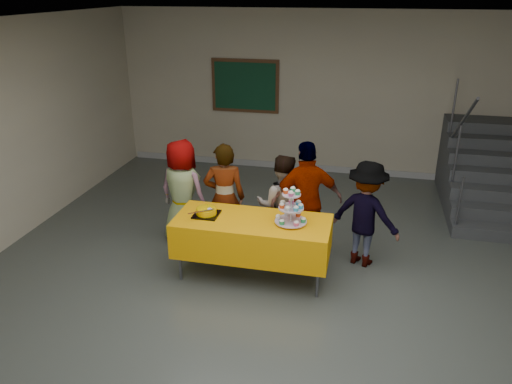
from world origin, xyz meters
TOP-DOWN VIEW (x-y plane):
  - room_shell at (0.00, 0.02)m, footprint 10.00×10.04m
  - bake_table at (-0.51, 1.00)m, footprint 1.88×0.78m
  - cupcake_stand at (-0.05, 1.01)m, footprint 0.38×0.38m
  - bear_cake at (-1.09, 1.00)m, footprint 0.32×0.36m
  - schoolchild_a at (-1.66, 1.69)m, footprint 0.82×0.64m
  - schoolchild_b at (-1.03, 1.59)m, footprint 0.62×0.48m
  - schoolchild_c at (-0.28, 1.67)m, footprint 0.73×0.59m
  - schoolchild_d at (0.06, 1.62)m, footprint 1.02×0.70m
  - schoolchild_e at (0.81, 1.63)m, footprint 1.03×0.82m
  - staircase at (2.70, 4.13)m, footprint 1.30×2.40m
  - noticeboard at (-1.59, 4.96)m, footprint 1.30×0.05m

SIDE VIEW (x-z plane):
  - staircase at x=2.70m, z-range -0.53..1.51m
  - bake_table at x=-0.51m, z-range 0.17..0.94m
  - schoolchild_c at x=-0.28m, z-range 0.00..1.39m
  - schoolchild_e at x=0.81m, z-range 0.00..1.39m
  - schoolchild_a at x=-1.66m, z-range 0.00..1.48m
  - schoolchild_b at x=-1.03m, z-range 0.00..1.51m
  - schoolchild_d at x=0.06m, z-range 0.00..1.60m
  - bear_cake at x=-1.09m, z-range 0.77..0.89m
  - cupcake_stand at x=-0.05m, z-range 0.73..1.17m
  - noticeboard at x=-1.59m, z-range 1.10..2.10m
  - room_shell at x=0.00m, z-range 0.62..3.64m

